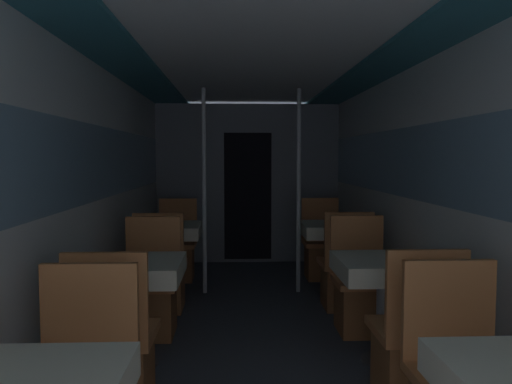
% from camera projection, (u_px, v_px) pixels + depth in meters
% --- Properties ---
extents(wall_left, '(0.05, 8.32, 2.15)m').
position_uv_depth(wall_left, '(86.00, 201.00, 3.61)').
color(wall_left, silver).
rests_on(wall_left, ground_plane).
extents(wall_right, '(0.05, 8.32, 2.15)m').
position_uv_depth(wall_right, '(427.00, 200.00, 3.72)').
color(wall_right, silver).
rests_on(wall_right, ground_plane).
extents(ceiling_panel, '(2.52, 8.32, 0.07)m').
position_uv_depth(ceiling_panel, '(259.00, 52.00, 3.59)').
color(ceiling_panel, silver).
rests_on(ceiling_panel, wall_left).
extents(bulkhead_far, '(2.47, 0.09, 2.15)m').
position_uv_depth(bulkhead_far, '(248.00, 184.00, 6.78)').
color(bulkhead_far, slate).
rests_on(bulkhead_far, ground_plane).
extents(dining_table_left_1, '(0.64, 0.64, 0.73)m').
position_uv_depth(dining_table_left_1, '(135.00, 275.00, 3.39)').
color(dining_table_left_1, '#4C4C51').
rests_on(dining_table_left_1, ground_plane).
extents(chair_left_near_1, '(0.45, 0.45, 0.94)m').
position_uv_depth(chair_left_near_1, '(115.00, 360.00, 2.82)').
color(chair_left_near_1, '#9C5B31').
rests_on(chair_left_near_1, ground_plane).
extents(chair_left_far_1, '(0.45, 0.45, 0.94)m').
position_uv_depth(chair_left_far_1, '(150.00, 300.00, 4.01)').
color(chair_left_far_1, '#9C5B31').
rests_on(chair_left_far_1, ground_plane).
extents(dining_table_left_2, '(0.64, 0.64, 0.73)m').
position_uv_depth(dining_table_left_2, '(170.00, 234.00, 5.21)').
color(dining_table_left_2, '#4C4C51').
rests_on(dining_table_left_2, ground_plane).
extents(chair_left_near_2, '(0.45, 0.45, 0.94)m').
position_uv_depth(chair_left_near_2, '(162.00, 280.00, 4.64)').
color(chair_left_near_2, '#9C5B31').
rests_on(chair_left_near_2, ground_plane).
extents(chair_left_far_2, '(0.45, 0.45, 0.94)m').
position_uv_depth(chair_left_far_2, '(177.00, 255.00, 5.84)').
color(chair_left_far_2, '#9C5B31').
rests_on(chair_left_far_2, ground_plane).
extents(support_pole_left_2, '(0.04, 0.04, 2.15)m').
position_uv_depth(support_pole_left_2, '(204.00, 192.00, 5.20)').
color(support_pole_left_2, silver).
rests_on(support_pole_left_2, ground_plane).
extents(dining_table_right_1, '(0.64, 0.64, 0.73)m').
position_uv_depth(dining_table_right_1, '(384.00, 272.00, 3.47)').
color(dining_table_right_1, '#4C4C51').
rests_on(dining_table_right_1, ground_plane).
extents(chair_right_near_1, '(0.45, 0.45, 0.94)m').
position_uv_depth(chair_right_near_1, '(413.00, 355.00, 2.89)').
color(chair_right_near_1, '#9C5B31').
rests_on(chair_right_near_1, ground_plane).
extents(chair_right_far_1, '(0.45, 0.45, 0.94)m').
position_uv_depth(chair_right_far_1, '(361.00, 297.00, 4.09)').
color(chair_right_far_1, '#9C5B31').
rests_on(chair_right_far_1, ground_plane).
extents(dining_table_right_2, '(0.64, 0.64, 0.73)m').
position_uv_depth(dining_table_right_2, '(332.00, 233.00, 5.29)').
color(dining_table_right_2, '#4C4C51').
rests_on(dining_table_right_2, ground_plane).
extents(chair_right_near_2, '(0.45, 0.45, 0.94)m').
position_uv_depth(chair_right_near_2, '(344.00, 279.00, 4.71)').
color(chair_right_near_2, '#9C5B31').
rests_on(chair_right_near_2, ground_plane).
extents(chair_right_far_2, '(0.45, 0.45, 0.94)m').
position_uv_depth(chair_right_far_2, '(322.00, 254.00, 5.91)').
color(chair_right_far_2, '#9C5B31').
rests_on(chair_right_far_2, ground_plane).
extents(support_pole_right_2, '(0.04, 0.04, 2.15)m').
position_uv_depth(support_pole_right_2, '(299.00, 191.00, 5.24)').
color(support_pole_right_2, silver).
rests_on(support_pole_right_2, ground_plane).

